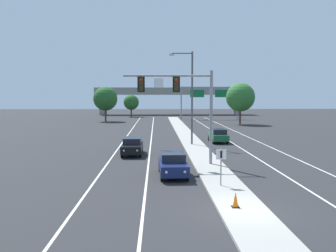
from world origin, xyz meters
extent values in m
plane|color=#28282B|center=(0.00, 0.00, 0.00)|extent=(260.00, 260.00, 0.00)
cube|color=#9E9B93|center=(0.00, 18.00, 0.07)|extent=(2.40, 110.00, 0.15)
cube|color=silver|center=(-4.70, 25.00, 0.00)|extent=(0.14, 100.00, 0.01)
cube|color=silver|center=(4.70, 25.00, 0.00)|extent=(0.14, 100.00, 0.01)
cube|color=silver|center=(-8.00, 25.00, 0.00)|extent=(0.14, 100.00, 0.01)
cube|color=silver|center=(8.00, 25.00, 0.00)|extent=(0.14, 100.00, 0.01)
cylinder|color=gray|center=(0.16, 11.32, 3.75)|extent=(0.24, 0.24, 7.20)
cylinder|color=gray|center=(-3.20, 11.32, 6.95)|extent=(6.72, 0.16, 0.16)
cube|color=black|center=(-2.53, 11.36, 6.30)|extent=(0.56, 0.06, 1.20)
cube|color=#38330F|center=(-2.53, 11.32, 6.30)|extent=(0.32, 0.32, 1.00)
sphere|color=red|center=(-2.53, 11.15, 6.62)|extent=(0.22, 0.22, 0.22)
sphere|color=#282828|center=(-2.53, 11.15, 6.30)|extent=(0.22, 0.22, 0.22)
sphere|color=#282828|center=(-2.53, 11.15, 5.98)|extent=(0.22, 0.22, 0.22)
cube|color=black|center=(-5.21, 11.36, 6.30)|extent=(0.56, 0.06, 1.20)
cube|color=#38330F|center=(-5.21, 11.32, 6.30)|extent=(0.32, 0.32, 1.00)
sphere|color=red|center=(-5.21, 11.15, 6.62)|extent=(0.22, 0.22, 0.22)
sphere|color=#282828|center=(-5.21, 11.15, 6.30)|extent=(0.22, 0.22, 0.22)
sphere|color=#282828|center=(-5.21, 11.15, 5.98)|extent=(0.22, 0.22, 0.22)
cube|color=white|center=(-3.87, 11.30, 6.40)|extent=(0.70, 0.04, 0.70)
cylinder|color=gray|center=(-0.26, 4.49, 1.25)|extent=(0.08, 0.08, 2.20)
cube|color=white|center=(-0.26, 4.46, 2.00)|extent=(0.60, 0.03, 0.60)
cube|color=black|center=(-0.26, 4.44, 2.00)|extent=(0.12, 0.01, 0.44)
cylinder|color=#4C4C51|center=(-0.18, 22.74, 5.15)|extent=(0.20, 0.20, 10.00)
cylinder|color=#4C4C51|center=(-1.28, 22.74, 9.95)|extent=(2.20, 0.12, 0.12)
cube|color=#B7B7B2|center=(-2.38, 22.74, 9.80)|extent=(0.56, 0.28, 0.20)
cube|color=#141E4C|center=(-2.95, 7.79, 0.67)|extent=(1.93, 4.45, 0.70)
cube|color=black|center=(-2.95, 8.01, 1.30)|extent=(1.65, 2.42, 0.56)
sphere|color=#EAE5C6|center=(-2.31, 5.63, 0.72)|extent=(0.18, 0.18, 0.18)
sphere|color=#EAE5C6|center=(-3.46, 5.60, 0.72)|extent=(0.18, 0.18, 0.18)
cylinder|color=black|center=(-2.10, 6.32, 0.32)|extent=(0.24, 0.65, 0.64)
cylinder|color=black|center=(-3.70, 6.27, 0.32)|extent=(0.24, 0.65, 0.64)
cylinder|color=black|center=(-2.19, 9.32, 0.32)|extent=(0.24, 0.65, 0.64)
cylinder|color=black|center=(-3.79, 9.27, 0.32)|extent=(0.24, 0.65, 0.64)
cube|color=black|center=(-6.27, 16.67, 0.67)|extent=(1.82, 4.41, 0.70)
cube|color=black|center=(-6.27, 16.89, 1.30)|extent=(1.60, 2.38, 0.56)
sphere|color=#EAE5C6|center=(-5.71, 14.49, 0.72)|extent=(0.18, 0.18, 0.18)
sphere|color=#EAE5C6|center=(-6.86, 14.50, 0.72)|extent=(0.18, 0.18, 0.18)
cylinder|color=black|center=(-5.48, 15.17, 0.32)|extent=(0.22, 0.64, 0.64)
cylinder|color=black|center=(-7.08, 15.18, 0.32)|extent=(0.22, 0.64, 0.64)
cylinder|color=black|center=(-5.47, 18.17, 0.32)|extent=(0.22, 0.64, 0.64)
cylinder|color=black|center=(-7.07, 18.18, 0.32)|extent=(0.22, 0.64, 0.64)
cube|color=#195633|center=(3.14, 25.40, 0.67)|extent=(1.82, 4.41, 0.70)
cube|color=black|center=(3.14, 25.18, 1.30)|extent=(1.60, 2.38, 0.56)
sphere|color=#EAE5C6|center=(2.55, 27.58, 0.72)|extent=(0.18, 0.18, 0.18)
sphere|color=#EAE5C6|center=(3.71, 27.59, 0.72)|extent=(0.18, 0.18, 0.18)
cylinder|color=black|center=(2.33, 26.90, 0.32)|extent=(0.22, 0.64, 0.64)
cylinder|color=black|center=(3.93, 26.91, 0.32)|extent=(0.22, 0.64, 0.64)
cylinder|color=black|center=(2.35, 23.90, 0.32)|extent=(0.22, 0.64, 0.64)
cylinder|color=black|center=(3.95, 23.91, 0.32)|extent=(0.22, 0.64, 0.64)
cube|color=black|center=(-0.31, 0.25, 0.17)|extent=(0.36, 0.36, 0.04)
cone|color=orange|center=(-0.31, 0.25, 0.54)|extent=(0.28, 0.28, 0.70)
cylinder|color=gray|center=(1.70, 66.98, 3.75)|extent=(0.28, 0.28, 7.50)
cylinder|color=gray|center=(14.70, 66.98, 3.75)|extent=(0.28, 0.28, 7.50)
cube|color=gray|center=(8.20, 66.98, 7.10)|extent=(13.00, 0.36, 0.70)
cube|color=#0F6033|center=(5.34, 66.78, 5.90)|extent=(3.20, 0.08, 1.70)
cube|color=#0F6033|center=(11.06, 66.78, 5.90)|extent=(3.20, 0.08, 1.70)
cube|color=gray|center=(0.00, 87.51, 6.20)|extent=(42.40, 6.40, 1.10)
cube|color=gray|center=(0.00, 84.51, 7.20)|extent=(42.40, 0.36, 0.90)
cube|color=gray|center=(-19.20, 87.51, 2.83)|extent=(1.80, 2.40, 5.65)
cube|color=gray|center=(19.20, 87.51, 2.83)|extent=(1.80, 2.40, 5.65)
cylinder|color=#4C3823|center=(11.79, 51.52, 1.48)|extent=(0.36, 0.36, 2.97)
sphere|color=#2D6B2D|center=(11.79, 51.52, 5.14)|extent=(5.43, 5.43, 5.43)
cylinder|color=#4C3823|center=(-14.73, 60.26, 1.38)|extent=(0.36, 0.36, 2.77)
sphere|color=#235623|center=(-14.73, 60.26, 4.79)|extent=(5.06, 5.06, 5.06)
cylinder|color=#4C3823|center=(-10.46, 76.89, 1.07)|extent=(0.36, 0.36, 2.14)
sphere|color=#235623|center=(-10.46, 76.89, 3.71)|extent=(3.92, 3.92, 3.92)
camera|label=1|loc=(-4.07, -16.52, 5.45)|focal=38.85mm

